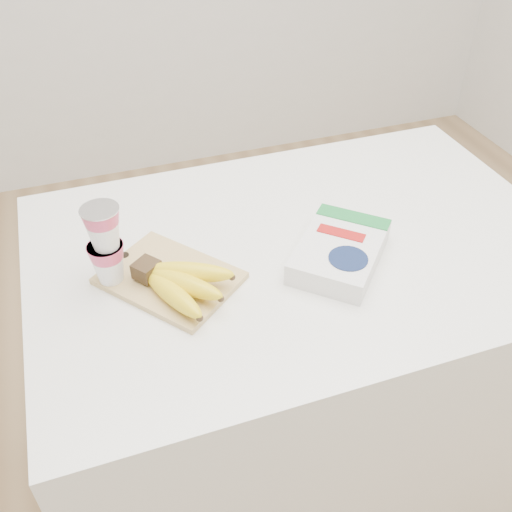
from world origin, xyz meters
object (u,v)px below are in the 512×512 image
(table, at_px, (294,372))
(yogurt_stack, at_px, (105,243))
(bananas, at_px, (180,282))
(cereal_box, at_px, (340,251))
(cutting_board, at_px, (170,278))

(table, distance_m, yogurt_stack, 0.70)
(bananas, height_order, cereal_box, bananas)
(yogurt_stack, height_order, cereal_box, yogurt_stack)
(yogurt_stack, bearing_deg, cereal_box, -10.23)
(cereal_box, bearing_deg, cutting_board, -146.30)
(bananas, bearing_deg, yogurt_stack, 145.72)
(table, xyz_separation_m, yogurt_stack, (-0.42, 0.00, 0.56))
(cereal_box, bearing_deg, bananas, -137.61)
(table, distance_m, cutting_board, 0.56)
(table, relative_size, cereal_box, 4.22)
(table, height_order, cereal_box, cereal_box)
(cutting_board, distance_m, cereal_box, 0.36)
(cutting_board, distance_m, yogurt_stack, 0.15)
(yogurt_stack, relative_size, cereal_box, 0.61)
(bananas, distance_m, cereal_box, 0.35)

